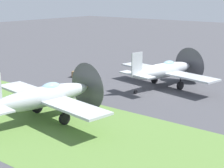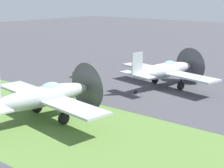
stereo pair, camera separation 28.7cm
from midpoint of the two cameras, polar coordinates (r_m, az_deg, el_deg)
The scene contains 5 objects.
ground_plane at distance 33.70m, azimuth 5.80°, elevation -0.98°, with size 160.00×160.00×0.00m, color #424247.
grass_verge at distance 25.07m, azimuth -9.19°, elevation -6.42°, with size 120.00×11.00×0.01m, color #567A38.
airplane_lead at distance 34.66m, azimuth 7.99°, elevation 2.13°, with size 10.92×8.71×3.86m.
airplane_wingman at distance 25.85m, azimuth -10.79°, elevation -1.93°, with size 11.41×9.06×4.04m.
supply_crate at distance 38.95m, azimuth -5.67°, elevation 1.56°, with size 0.90×0.90×0.64m, color olive.
Camera 1 is at (17.50, -27.47, 8.69)m, focal length 58.54 mm.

